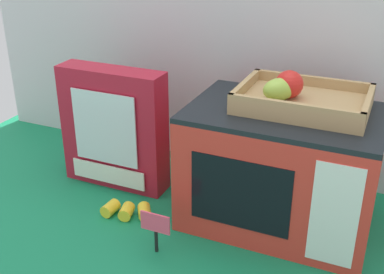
% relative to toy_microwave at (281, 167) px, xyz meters
% --- Properties ---
extents(ground_plane, '(1.70, 1.70, 0.00)m').
position_rel_toy_microwave_xyz_m(ground_plane, '(-0.21, -0.00, -0.14)').
color(ground_plane, '#147A4C').
rests_on(ground_plane, ground).
extents(display_back_panel, '(1.61, 0.03, 0.72)m').
position_rel_toy_microwave_xyz_m(display_back_panel, '(-0.21, 0.24, 0.22)').
color(display_back_panel, silver).
rests_on(display_back_panel, ground).
extents(toy_microwave, '(0.43, 0.30, 0.29)m').
position_rel_toy_microwave_xyz_m(toy_microwave, '(0.00, 0.00, 0.00)').
color(toy_microwave, red).
rests_on(toy_microwave, ground).
extents(food_groups_crate, '(0.29, 0.21, 0.09)m').
position_rel_toy_microwave_xyz_m(food_groups_crate, '(0.02, 0.02, 0.17)').
color(food_groups_crate, tan).
rests_on(food_groups_crate, toy_microwave).
extents(cookie_set_box, '(0.29, 0.08, 0.33)m').
position_rel_toy_microwave_xyz_m(cookie_set_box, '(-0.46, -0.01, 0.02)').
color(cookie_set_box, '#B2192D').
rests_on(cookie_set_box, ground).
extents(price_sign, '(0.07, 0.01, 0.10)m').
position_rel_toy_microwave_xyz_m(price_sign, '(-0.21, -0.24, -0.08)').
color(price_sign, black).
rests_on(price_sign, ground).
extents(loose_toy_banana, '(0.13, 0.07, 0.03)m').
position_rel_toy_microwave_xyz_m(loose_toy_banana, '(-0.34, -0.14, -0.13)').
color(loose_toy_banana, yellow).
rests_on(loose_toy_banana, ground).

